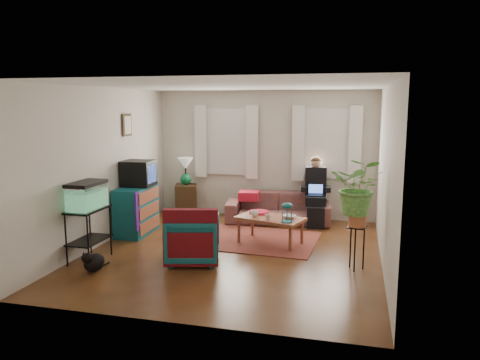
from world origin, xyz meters
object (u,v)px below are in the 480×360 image
(aquarium_stand, at_px, (89,235))
(armchair, at_px, (193,236))
(dresser, at_px, (136,210))
(side_table, at_px, (186,199))
(sofa, at_px, (278,203))
(plant_stand, at_px, (356,248))
(coffee_table, at_px, (270,230))

(aquarium_stand, height_order, armchair, aquarium_stand)
(dresser, height_order, aquarium_stand, dresser)
(side_table, relative_size, armchair, 0.83)
(sofa, xyz_separation_m, plant_stand, (1.52, -2.39, -0.08))
(side_table, height_order, aquarium_stand, aquarium_stand)
(sofa, bearing_deg, aquarium_stand, -135.52)
(aquarium_stand, bearing_deg, side_table, 83.84)
(dresser, xyz_separation_m, armchair, (1.51, -1.21, -0.05))
(side_table, bearing_deg, sofa, -6.35)
(armchair, height_order, plant_stand, armchair)
(coffee_table, distance_m, plant_stand, 1.70)
(dresser, distance_m, coffee_table, 2.47)
(dresser, height_order, coffee_table, dresser)
(aquarium_stand, distance_m, armchair, 1.56)
(sofa, height_order, dresser, dresser)
(dresser, bearing_deg, armchair, -40.25)
(armchair, bearing_deg, sofa, -121.87)
(side_table, distance_m, coffee_table, 2.70)
(dresser, bearing_deg, sofa, 29.29)
(sofa, xyz_separation_m, dresser, (-2.35, -1.41, 0.04))
(dresser, height_order, plant_stand, dresser)
(side_table, bearing_deg, aquarium_stand, -96.29)
(sofa, height_order, aquarium_stand, aquarium_stand)
(coffee_table, relative_size, plant_stand, 1.73)
(dresser, relative_size, aquarium_stand, 1.21)
(armchair, bearing_deg, plant_stand, 171.46)
(sofa, distance_m, plant_stand, 2.83)
(dresser, xyz_separation_m, plant_stand, (3.87, -0.98, -0.11))
(aquarium_stand, relative_size, armchair, 1.03)
(aquarium_stand, xyz_separation_m, coffee_table, (2.47, 1.51, -0.17))
(dresser, height_order, armchair, dresser)
(aquarium_stand, relative_size, coffee_table, 0.72)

